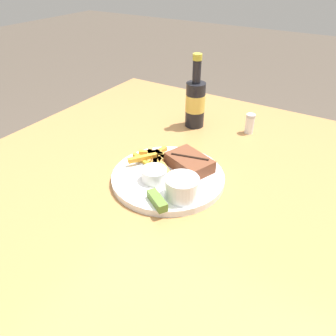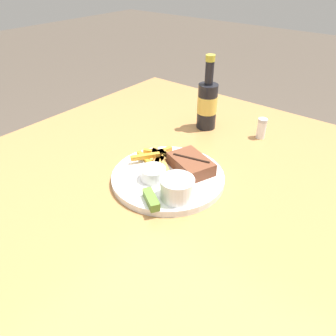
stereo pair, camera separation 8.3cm
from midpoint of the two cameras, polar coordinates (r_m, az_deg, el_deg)
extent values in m
plane|color=#4C4238|center=(1.40, -1.90, -27.02)|extent=(12.00, 12.00, 0.00)
cube|color=#A87542|center=(0.86, -2.75, -3.30)|extent=(1.14, 1.23, 0.04)
cylinder|color=#A87542|center=(1.69, -6.27, 1.92)|extent=(0.06, 0.06, 0.69)
cylinder|color=white|center=(0.85, -2.80, -1.84)|extent=(0.29, 0.29, 0.01)
cylinder|color=white|center=(0.84, -2.82, -1.34)|extent=(0.29, 0.29, 0.00)
cube|color=brown|center=(0.86, 0.99, 0.87)|extent=(0.14, 0.12, 0.03)
cube|color=black|center=(0.85, 1.01, 1.88)|extent=(0.10, 0.03, 0.00)
cube|color=#BC873B|center=(0.89, -3.55, 1.42)|extent=(0.05, 0.03, 0.01)
cube|color=gold|center=(0.86, -4.84, 0.23)|extent=(0.03, 0.06, 0.01)
cube|color=#C07A27|center=(0.93, -4.30, 2.73)|extent=(0.03, 0.06, 0.01)
cube|color=#C27C3F|center=(0.92, -4.88, 2.51)|extent=(0.05, 0.02, 0.01)
cube|color=#C18125|center=(0.89, -4.91, 1.44)|extent=(0.05, 0.07, 0.01)
cube|color=orange|center=(0.88, -7.15, 1.66)|extent=(0.06, 0.07, 0.01)
cube|color=orange|center=(0.87, -5.31, 0.66)|extent=(0.04, 0.08, 0.01)
cube|color=#C98C40|center=(0.91, -5.84, 2.16)|extent=(0.05, 0.07, 0.01)
cube|color=#C17F23|center=(0.92, -5.97, 2.53)|extent=(0.05, 0.03, 0.01)
cube|color=gold|center=(0.91, -4.52, 1.98)|extent=(0.06, 0.02, 0.01)
cube|color=gold|center=(0.91, -3.82, 1.98)|extent=(0.06, 0.04, 0.01)
cube|color=gold|center=(0.89, -7.05, 1.14)|extent=(0.08, 0.04, 0.01)
cube|color=#BE843D|center=(0.86, -3.61, 0.33)|extent=(0.07, 0.06, 0.01)
cube|color=gold|center=(0.91, -3.50, 2.22)|extent=(0.06, 0.02, 0.01)
cylinder|color=white|center=(0.75, -0.70, -3.53)|extent=(0.08, 0.08, 0.05)
cylinder|color=beige|center=(0.74, -0.71, -2.31)|extent=(0.07, 0.07, 0.01)
cylinder|color=silver|center=(0.81, -5.33, -1.24)|extent=(0.06, 0.06, 0.03)
cylinder|color=#C67A4C|center=(0.81, -5.38, -0.49)|extent=(0.06, 0.06, 0.01)
cube|color=#567A2D|center=(0.74, -5.12, -5.77)|extent=(0.07, 0.05, 0.02)
cube|color=#B7B7BC|center=(0.89, -7.27, 0.74)|extent=(0.10, 0.02, 0.00)
cube|color=#B7B7BC|center=(0.85, -4.03, -0.84)|extent=(0.03, 0.00, 0.00)
cube|color=#B7B7BC|center=(0.85, -3.84, -0.70)|extent=(0.03, 0.00, 0.00)
cube|color=#B7B7BC|center=(0.85, -3.65, -0.56)|extent=(0.03, 0.00, 0.00)
cylinder|color=black|center=(1.10, 2.56, 10.87)|extent=(0.06, 0.06, 0.15)
cylinder|color=gold|center=(1.09, 2.57, 11.23)|extent=(0.06, 0.06, 0.06)
cylinder|color=black|center=(1.06, 2.72, 16.37)|extent=(0.03, 0.03, 0.07)
cylinder|color=gold|center=(1.05, 2.79, 18.74)|extent=(0.03, 0.03, 0.02)
cylinder|color=white|center=(1.09, 11.91, 7.28)|extent=(0.03, 0.03, 0.05)
cylinder|color=#B7B7BC|center=(1.08, 12.11, 8.83)|extent=(0.03, 0.03, 0.01)
camera|label=1|loc=(0.04, -92.86, -1.90)|focal=35.00mm
camera|label=2|loc=(0.04, 87.14, 1.90)|focal=35.00mm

